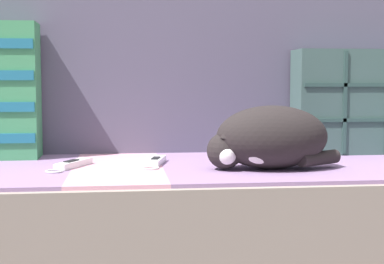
# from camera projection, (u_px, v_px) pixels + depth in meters

# --- Properties ---
(couch) EXTENTS (2.18, 0.79, 0.40)m
(couch) POSITION_uv_depth(u_px,v_px,m) (161.00, 229.00, 1.77)
(couch) COLOR brown
(couch) RESTS_ON ground_plane
(sofa_backrest) EXTENTS (2.14, 0.14, 0.57)m
(sofa_backrest) POSITION_uv_depth(u_px,v_px,m) (155.00, 69.00, 2.05)
(sofa_backrest) COLOR #514C60
(sofa_backrest) RESTS_ON couch
(throw_pillow_quilted) EXTENTS (0.44, 0.14, 0.35)m
(throw_pillow_quilted) POSITION_uv_depth(u_px,v_px,m) (358.00, 102.00, 2.00)
(throw_pillow_quilted) COLOR #38514C
(throw_pillow_quilted) RESTS_ON couch
(sleeping_cat) EXTENTS (0.38, 0.21, 0.18)m
(sleeping_cat) POSITION_uv_depth(u_px,v_px,m) (268.00, 139.00, 1.64)
(sleeping_cat) COLOR black
(sleeping_cat) RESTS_ON couch
(game_remote_near) EXTENTS (0.09, 0.20, 0.02)m
(game_remote_near) POSITION_uv_depth(u_px,v_px,m) (156.00, 161.00, 1.73)
(game_remote_near) COLOR white
(game_remote_near) RESTS_ON couch
(game_remote_far) EXTENTS (0.13, 0.20, 0.02)m
(game_remote_far) POSITION_uv_depth(u_px,v_px,m) (72.00, 164.00, 1.67)
(game_remote_far) COLOR white
(game_remote_far) RESTS_ON couch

